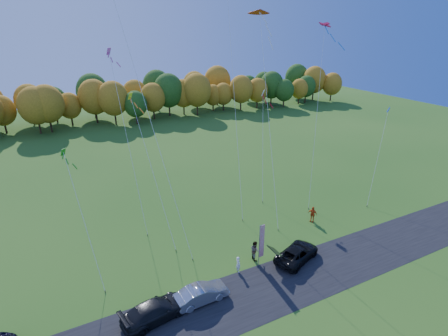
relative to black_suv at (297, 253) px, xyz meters
name	(u,v)px	position (x,y,z in m)	size (l,w,h in m)	color
ground	(253,259)	(-3.58, 1.89, -0.69)	(160.00, 160.00, 0.00)	#245316
asphalt_strip	(278,285)	(-3.58, -2.11, -0.68)	(90.00, 6.00, 0.01)	black
tree_line	(125,123)	(-3.58, 56.89, -0.69)	(116.00, 12.00, 10.00)	#1E4711
black_suv	(297,253)	(0.00, 0.00, 0.00)	(2.29, 4.96, 1.38)	black
silver_sedan	(202,294)	(-9.98, -0.85, 0.02)	(1.51, 4.33, 1.43)	#A3A3A8
dark_truck_a	(155,310)	(-13.74, -0.94, 0.06)	(2.11, 5.20, 1.51)	black
person_tailgate_a	(238,264)	(-5.70, 0.97, 0.08)	(0.56, 0.37, 1.54)	white
person_tailgate_b	(255,250)	(-3.44, 1.85, 0.25)	(0.92, 0.71, 1.88)	gray
person_east	(312,214)	(5.75, 4.69, 0.23)	(1.08, 0.45, 1.84)	#CD4713
feather_flag	(261,241)	(-3.51, 0.76, 1.97)	(0.57, 0.14, 4.34)	#999999
kite_delta_blue	(139,82)	(-10.93, 9.56, 15.06)	(6.12, 11.76, 32.54)	#4C3F33
kite_parafoil_orange	(233,73)	(0.77, 14.29, 14.57)	(5.73, 12.73, 30.93)	#4C3F33
kite_delta_red	(269,116)	(2.70, 9.69, 10.53)	(3.91, 10.40, 22.99)	#4C3F33
kite_parafoil_rainbow	(317,115)	(10.40, 10.76, 9.58)	(8.02, 8.00, 20.90)	#4C3F33
kite_diamond_yellow	(153,173)	(-10.35, 9.58, 6.46)	(2.06, 7.12, 14.63)	#4C3F33
kite_diamond_green	(84,220)	(-17.22, 6.70, 4.67)	(1.64, 6.73, 11.02)	#4C3F33
kite_diamond_white	(263,146)	(4.95, 13.93, 5.53)	(4.03, 6.70, 12.96)	#4C3F33
kite_diamond_pink	(128,140)	(-11.51, 14.28, 8.53)	(1.21, 8.66, 18.46)	#4C3F33
kite_diamond_blue_low	(378,157)	(16.67, 6.20, 4.63)	(6.07, 4.25, 11.10)	#4C3F33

